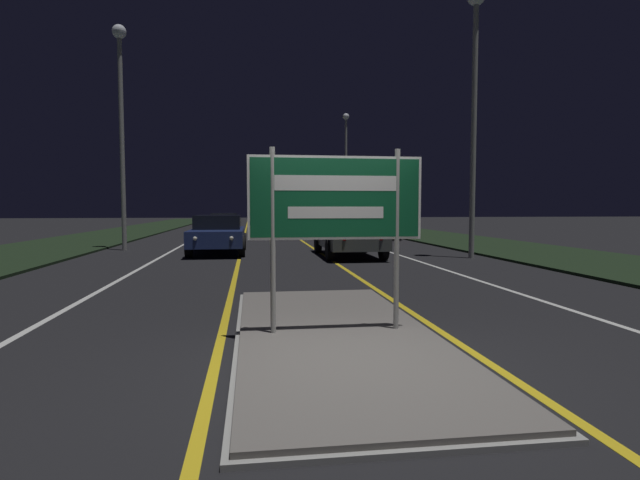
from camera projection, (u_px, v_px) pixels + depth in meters
ground_plane at (355, 368)px, 5.35m from camera, size 160.00×160.00×0.00m
median_island at (336, 335)px, 6.57m from camera, size 2.61×6.41×0.10m
verge_left at (74, 243)px, 23.81m from camera, size 5.00×100.00×0.08m
verge_right at (453, 239)px, 26.41m from camera, size 5.00×100.00×0.08m
centre_line_yellow_left at (244, 236)px, 29.85m from camera, size 0.12×70.00×0.01m
centre_line_yellow_right at (294, 236)px, 30.26m from camera, size 0.12×70.00×0.01m
lane_line_white_left at (198, 236)px, 29.48m from camera, size 0.12×70.00×0.01m
lane_line_white_right at (338, 235)px, 30.63m from camera, size 0.12×70.00×0.01m
edge_line_white_left at (146, 237)px, 29.07m from camera, size 0.10×70.00×0.01m
edge_line_white_right at (385, 235)px, 31.04m from camera, size 0.10×70.00×0.01m
highway_sign at (336, 204)px, 6.45m from camera, size 2.28×0.07×2.38m
streetlight_left_near at (121, 103)px, 19.66m from camera, size 0.54×0.54×8.86m
streetlight_right_near at (475, 70)px, 16.53m from camera, size 0.62×0.62×8.98m
streetlight_right_far at (346, 157)px, 39.16m from camera, size 0.49×0.49×9.06m
car_receding_0 at (349, 234)px, 17.51m from camera, size 2.01×4.68×1.51m
car_receding_1 at (377, 224)px, 27.40m from camera, size 2.01×4.16×1.49m
car_receding_2 at (299, 221)px, 35.85m from camera, size 2.01×4.25×1.35m
car_receding_3 at (288, 217)px, 49.55m from camera, size 1.90×4.23×1.41m
car_approaching_0 at (218, 233)px, 18.75m from camera, size 2.03×4.81×1.43m
car_approaching_1 at (225, 223)px, 31.97m from camera, size 1.97×4.40×1.35m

